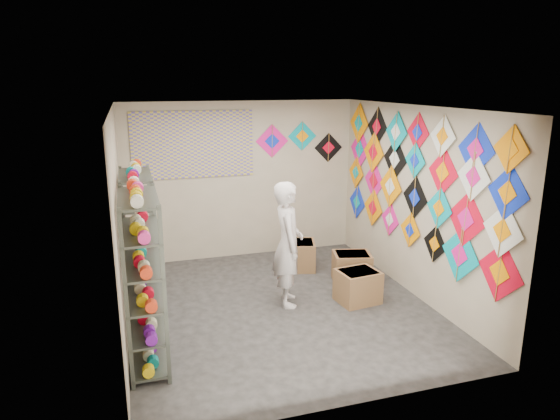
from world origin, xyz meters
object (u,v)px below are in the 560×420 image
object	(u,v)px
shelf_rack_back	(140,244)
carton_a	(358,286)
shelf_rack_front	(144,280)
carton_b	(352,268)
shopkeeper	(288,244)
carton_c	(300,255)

from	to	relation	value
shelf_rack_back	carton_a	xyz separation A→B (m)	(2.88, -0.60, -0.72)
shelf_rack_front	carton_b	world-z (taller)	shelf_rack_front
shopkeeper	carton_c	bearing A→B (deg)	-15.65
shopkeeper	carton_a	size ratio (longest dim) A/B	3.15
carton_b	carton_a	bearing A→B (deg)	-94.46
carton_b	carton_c	size ratio (longest dim) A/B	1.06
carton_b	shelf_rack_front	bearing A→B (deg)	-142.06
shelf_rack_front	carton_a	distance (m)	3.05
shelf_rack_back	shopkeeper	xyz separation A→B (m)	(1.93, -0.35, -0.08)
shelf_rack_front	shelf_rack_back	size ratio (longest dim) A/B	1.00
shelf_rack_front	carton_b	size ratio (longest dim) A/B	3.39
shelf_rack_front	shopkeeper	xyz separation A→B (m)	(1.93, 0.95, -0.08)
carton_a	carton_b	bearing A→B (deg)	64.59
shelf_rack_back	shopkeeper	bearing A→B (deg)	-10.26
shopkeeper	shelf_rack_front	bearing A→B (deg)	127.10
carton_b	carton_c	distance (m)	0.96
shelf_rack_back	shopkeeper	size ratio (longest dim) A/B	1.10
carton_a	carton_b	size ratio (longest dim) A/B	0.98
shelf_rack_front	shelf_rack_back	distance (m)	1.30
shelf_rack_front	carton_c	size ratio (longest dim) A/B	3.61
shelf_rack_back	carton_a	world-z (taller)	shelf_rack_back
shelf_rack_front	shelf_rack_back	bearing A→B (deg)	90.00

